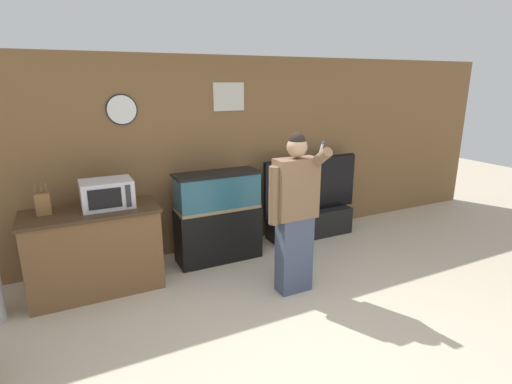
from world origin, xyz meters
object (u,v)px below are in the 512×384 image
(microwave, at_px, (107,194))
(knife_block, at_px, (43,203))
(aquarium_on_stand, at_px, (218,217))
(tv_on_stand, at_px, (310,214))
(person_standing, at_px, (295,212))
(counter_island, at_px, (95,251))

(microwave, height_order, knife_block, knife_block)
(aquarium_on_stand, height_order, tv_on_stand, tv_on_stand)
(tv_on_stand, height_order, person_standing, person_standing)
(knife_block, relative_size, person_standing, 0.19)
(counter_island, height_order, microwave, microwave)
(tv_on_stand, distance_m, person_standing, 1.77)
(aquarium_on_stand, xyz_separation_m, person_standing, (0.44, -1.13, 0.34))
(tv_on_stand, bearing_deg, person_standing, -130.34)
(knife_block, distance_m, tv_on_stand, 3.56)
(counter_island, relative_size, person_standing, 0.79)
(counter_island, xyz_separation_m, microwave, (0.19, 0.03, 0.62))
(knife_block, xyz_separation_m, tv_on_stand, (3.48, 0.22, -0.71))
(counter_island, height_order, tv_on_stand, tv_on_stand)
(knife_block, relative_size, tv_on_stand, 0.21)
(counter_island, bearing_deg, tv_on_stand, 5.37)
(microwave, distance_m, tv_on_stand, 2.96)
(microwave, distance_m, aquarium_on_stand, 1.42)
(counter_island, height_order, knife_block, knife_block)
(knife_block, height_order, aquarium_on_stand, knife_block)
(knife_block, bearing_deg, counter_island, -8.52)
(counter_island, xyz_separation_m, person_standing, (1.95, -0.99, 0.45))
(counter_island, xyz_separation_m, knife_block, (-0.44, 0.07, 0.59))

